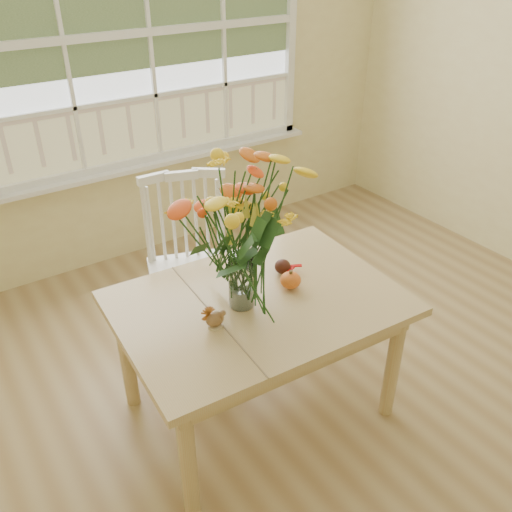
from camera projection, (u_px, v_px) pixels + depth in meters
floor at (369, 428)px, 2.67m from camera, size 4.00×4.50×0.01m
wall_back at (150, 63)px, 3.57m from camera, size 4.00×0.02×2.70m
window at (150, 35)px, 3.45m from camera, size 2.42×0.12×1.74m
dining_table at (258, 316)px, 2.49m from camera, size 1.31×0.97×0.68m
windsor_chair at (190, 256)px, 3.00m from camera, size 0.58×0.56×0.99m
flower_vase at (240, 230)px, 2.22m from camera, size 0.53×0.53×0.63m
pumpkin at (290, 281)px, 2.51m from camera, size 0.10×0.10×0.08m
turkey_figurine at (215, 319)px, 2.26m from camera, size 0.08×0.06×0.10m
dark_gourd at (283, 267)px, 2.61m from camera, size 0.13×0.08×0.07m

